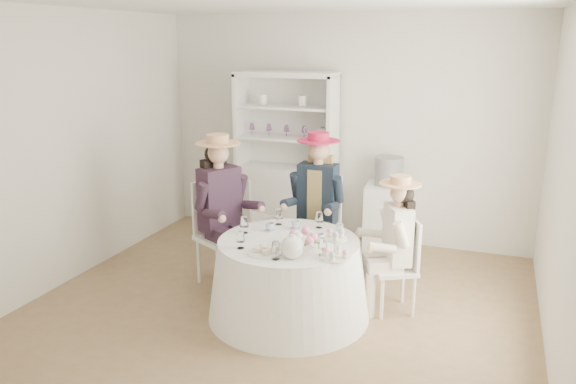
% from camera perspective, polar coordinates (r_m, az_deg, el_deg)
% --- Properties ---
extents(ground, '(4.50, 4.50, 0.00)m').
position_cam_1_polar(ground, '(5.40, -0.38, -11.08)').
color(ground, brown).
rests_on(ground, ground).
extents(ceiling, '(4.50, 4.50, 0.00)m').
position_cam_1_polar(ceiling, '(4.85, -0.44, 18.85)').
color(ceiling, white).
rests_on(ceiling, wall_back).
extents(wall_back, '(4.50, 0.00, 4.50)m').
position_cam_1_polar(wall_back, '(6.83, 5.65, 6.37)').
color(wall_back, silver).
rests_on(wall_back, ground).
extents(wall_front, '(4.50, 0.00, 4.50)m').
position_cam_1_polar(wall_front, '(3.23, -13.24, -4.03)').
color(wall_front, silver).
rests_on(wall_front, ground).
extents(wall_left, '(0.00, 4.50, 4.50)m').
position_cam_1_polar(wall_left, '(6.12, -20.56, 4.43)').
color(wall_left, silver).
rests_on(wall_left, ground).
extents(wall_right, '(0.00, 4.50, 4.50)m').
position_cam_1_polar(wall_right, '(4.67, 26.35, 0.70)').
color(wall_right, silver).
rests_on(wall_right, ground).
extents(tea_table, '(1.43, 1.43, 0.71)m').
position_cam_1_polar(tea_table, '(5.02, 0.07, -8.78)').
color(tea_table, white).
rests_on(tea_table, ground).
extents(hutch, '(1.27, 0.63, 2.03)m').
position_cam_1_polar(hutch, '(6.88, -0.10, 1.17)').
color(hutch, silver).
rests_on(hutch, ground).
extents(side_table, '(0.55, 0.55, 0.78)m').
position_cam_1_polar(side_table, '(6.66, 10.00, -2.53)').
color(side_table, silver).
rests_on(side_table, ground).
extents(hatbox, '(0.39, 0.39, 0.33)m').
position_cam_1_polar(hatbox, '(6.51, 10.22, 2.10)').
color(hatbox, black).
rests_on(hatbox, side_table).
extents(guest_left, '(0.65, 0.59, 1.52)m').
position_cam_1_polar(guest_left, '(5.52, -6.81, -1.03)').
color(guest_left, silver).
rests_on(guest_left, ground).
extents(guest_mid, '(0.54, 0.57, 1.51)m').
position_cam_1_polar(guest_mid, '(5.70, 2.97, -0.45)').
color(guest_mid, silver).
rests_on(guest_mid, ground).
extents(guest_right, '(0.54, 0.49, 1.27)m').
position_cam_1_polar(guest_right, '(5.05, 10.83, -4.48)').
color(guest_right, silver).
rests_on(guest_right, ground).
extents(spare_chair, '(0.48, 0.48, 0.94)m').
position_cam_1_polar(spare_chair, '(6.31, -4.42, -2.24)').
color(spare_chair, silver).
rests_on(spare_chair, ground).
extents(teacup_a, '(0.09, 0.09, 0.07)m').
position_cam_1_polar(teacup_a, '(5.11, -1.85, -3.62)').
color(teacup_a, white).
rests_on(teacup_a, tea_table).
extents(teacup_b, '(0.08, 0.08, 0.07)m').
position_cam_1_polar(teacup_b, '(5.16, 0.75, -3.42)').
color(teacup_b, white).
rests_on(teacup_b, tea_table).
extents(teacup_c, '(0.09, 0.09, 0.06)m').
position_cam_1_polar(teacup_c, '(4.85, 3.29, -4.72)').
color(teacup_c, white).
rests_on(teacup_c, tea_table).
extents(flower_bowl, '(0.25, 0.25, 0.05)m').
position_cam_1_polar(flower_bowl, '(4.76, 2.39, -5.20)').
color(flower_bowl, white).
rests_on(flower_bowl, tea_table).
extents(flower_arrangement, '(0.20, 0.20, 0.08)m').
position_cam_1_polar(flower_arrangement, '(4.70, 1.70, -4.53)').
color(flower_arrangement, pink).
rests_on(flower_arrangement, tea_table).
extents(table_teapot, '(0.27, 0.19, 0.20)m').
position_cam_1_polar(table_teapot, '(4.49, 0.49, -5.64)').
color(table_teapot, white).
rests_on(table_teapot, tea_table).
extents(sandwich_plate, '(0.28, 0.28, 0.06)m').
position_cam_1_polar(sandwich_plate, '(4.60, -2.36, -6.05)').
color(sandwich_plate, white).
rests_on(sandwich_plate, tea_table).
extents(cupcake_stand, '(0.25, 0.25, 0.23)m').
position_cam_1_polar(cupcake_stand, '(4.49, 4.82, -5.69)').
color(cupcake_stand, white).
rests_on(cupcake_stand, tea_table).
extents(stemware_set, '(0.94, 0.94, 0.15)m').
position_cam_1_polar(stemware_set, '(4.86, 0.07, -4.12)').
color(stemware_set, white).
rests_on(stemware_set, tea_table).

